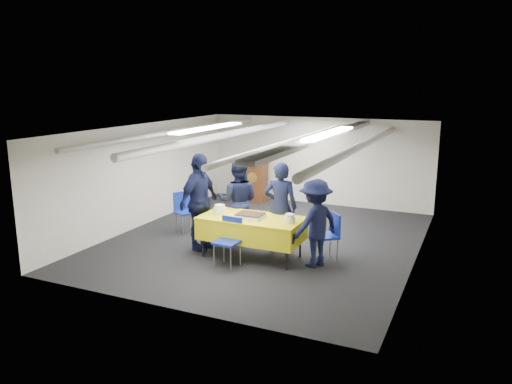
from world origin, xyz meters
TOP-DOWN VIEW (x-y plane):
  - ground at (0.00, 0.00)m, footprint 7.00×7.00m
  - room_shell at (0.09, 0.41)m, footprint 6.00×7.00m
  - serving_table at (0.17, -1.04)m, footprint 1.91×0.96m
  - sheet_cake at (0.16, -1.08)m, footprint 0.50×0.39m
  - plate_stack_left at (-0.47, -1.09)m, footprint 0.24×0.24m
  - plate_stack_right at (0.94, -1.09)m, footprint 0.20×0.20m
  - podium at (-1.60, 3.05)m, footprint 0.62×0.53m
  - chair_near at (-0.02, -1.57)m, footprint 0.44×0.44m
  - chair_right at (1.53, -0.55)m, footprint 0.59×0.59m
  - chair_left at (-1.86, -0.15)m, footprint 0.57×0.57m
  - sailor_a at (0.53, -0.52)m, footprint 0.72×0.55m
  - sailor_b at (-0.47, -0.31)m, footprint 0.97×0.84m
  - sailor_c at (-0.95, -1.02)m, footprint 0.56×1.14m
  - sailor_d at (1.38, -0.99)m, footprint 0.99×1.17m

SIDE VIEW (x-z plane):
  - ground at x=0.00m, z-range 0.00..0.00m
  - chair_near at x=-0.02m, z-range 0.10..0.97m
  - chair_right at x=1.53m, z-range 0.10..0.97m
  - chair_left at x=-1.86m, z-range 0.10..0.97m
  - serving_table at x=0.17m, z-range 0.17..0.94m
  - podium at x=-1.60m, z-range -0.01..1.24m
  - sailor_d at x=1.38m, z-range 0.00..1.57m
  - sheet_cake at x=0.16m, z-range 0.77..0.86m
  - plate_stack_right at x=0.94m, z-range 0.76..0.92m
  - sailor_b at x=-0.47m, z-range 0.00..1.70m
  - plate_stack_left at x=-0.47m, z-range 0.76..0.94m
  - sailor_a at x=0.53m, z-range 0.00..1.75m
  - sailor_c at x=-0.95m, z-range 0.00..1.89m
  - room_shell at x=0.09m, z-range 0.66..2.96m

